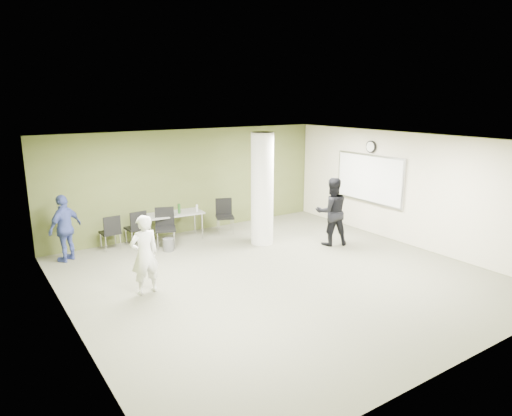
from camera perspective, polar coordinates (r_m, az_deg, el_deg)
floor at (r=9.59m, az=2.61°, el=-8.49°), size 8.00×8.00×0.00m
ceiling at (r=8.92m, az=2.81°, el=8.41°), size 8.00×8.00×0.00m
wall_back at (r=12.53m, az=-8.21°, el=3.34°), size 8.00×2.80×0.02m
wall_left at (r=7.59m, az=-22.51°, el=-4.38°), size 0.02×8.00×2.80m
wall_right_cream at (r=11.92m, az=18.41°, el=2.25°), size 0.02×8.00×2.80m
column at (r=11.31m, az=0.79°, el=2.37°), size 0.56×0.56×2.80m
whiteboard at (r=12.60m, az=13.95°, el=3.60°), size 0.05×2.30×1.30m
wall_clock at (r=12.49m, az=14.17°, el=7.44°), size 0.06×0.32×0.32m
folding_table at (r=11.91m, az=-10.26°, el=-0.86°), size 1.57×0.79×0.97m
wastebasket at (r=11.24m, az=-10.89°, el=-4.53°), size 0.27×0.27×0.31m
chair_back_left at (r=11.54m, az=-17.68°, el=-2.65°), size 0.45×0.45×0.87m
chair_back_right at (r=11.68m, az=-14.67°, el=-2.13°), size 0.48×0.48×0.90m
chair_table_left at (r=11.46m, az=-11.30°, el=-2.01°), size 0.62×0.62×0.98m
chair_table_right at (r=12.46m, az=-3.97°, el=-0.63°), size 0.61×0.61×0.94m
woman_white at (r=8.79m, az=-13.77°, el=-5.69°), size 0.58×0.41×1.52m
man_black at (r=11.48m, az=9.44°, el=-0.45°), size 1.01×0.91×1.71m
man_blue at (r=11.08m, az=-22.75°, el=-2.32°), size 0.96×0.80×1.53m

